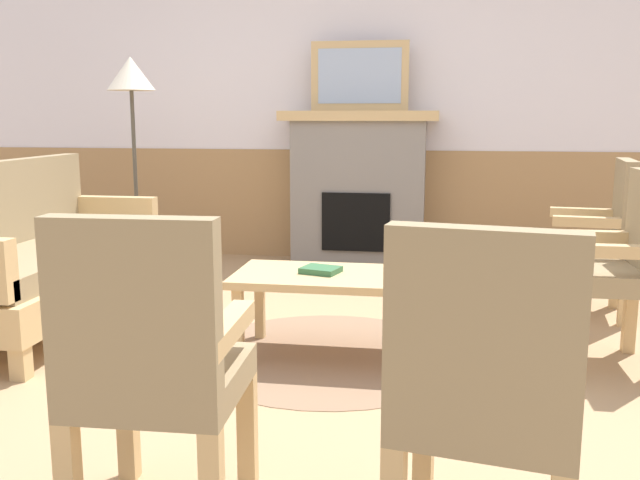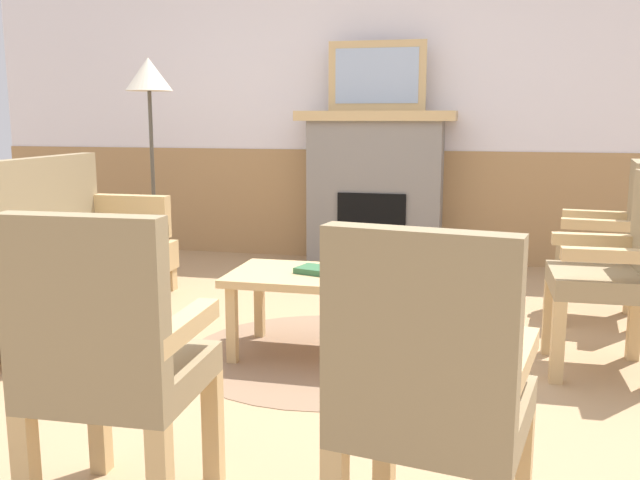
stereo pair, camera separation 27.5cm
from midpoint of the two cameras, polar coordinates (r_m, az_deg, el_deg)
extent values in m
plane|color=tan|center=(3.74, 0.87, -9.25)|extent=(14.00, 14.00, 0.00)
cube|color=white|center=(6.10, 6.31, 11.07)|extent=(7.20, 0.12, 2.70)
cube|color=#A87F51|center=(6.08, 6.07, 2.81)|extent=(7.20, 0.02, 0.95)
cube|color=gray|center=(5.88, 5.86, 3.80)|extent=(1.10, 0.36, 1.20)
cube|color=black|center=(5.72, 5.57, 1.41)|extent=(0.56, 0.02, 0.48)
cube|color=tan|center=(5.85, 5.98, 10.04)|extent=(1.30, 0.44, 0.08)
cube|color=tan|center=(5.86, 6.04, 13.18)|extent=(0.80, 0.03, 0.56)
cube|color=#9EB2D1|center=(5.84, 6.01, 13.19)|extent=(0.68, 0.01, 0.44)
cube|color=tan|center=(3.72, -21.32, -8.82)|extent=(0.08, 0.08, 0.16)
cube|color=tan|center=(5.13, -10.66, -3.16)|extent=(0.08, 0.08, 0.16)
cube|color=tan|center=(5.39, -16.50, -2.74)|extent=(0.08, 0.08, 0.16)
cube|color=tan|center=(4.50, -18.58, -3.01)|extent=(0.70, 1.80, 0.20)
cube|color=#937F5B|center=(4.47, -18.69, -1.02)|extent=(0.60, 1.70, 0.12)
cube|color=#937F5B|center=(4.59, -22.09, 2.97)|extent=(0.10, 1.70, 0.50)
cube|color=tan|center=(5.18, -13.81, 1.93)|extent=(0.60, 0.10, 0.30)
cube|color=tan|center=(3.56, -4.99, -6.92)|extent=(0.05, 0.05, 0.40)
cube|color=tan|center=(3.40, 8.69, -7.83)|extent=(0.05, 0.05, 0.40)
cube|color=tan|center=(3.97, -2.99, -5.12)|extent=(0.05, 0.05, 0.40)
cube|color=tan|center=(3.82, 9.25, -5.83)|extent=(0.05, 0.05, 0.40)
cube|color=tan|center=(3.61, 2.42, -3.05)|extent=(0.96, 0.56, 0.04)
cylinder|color=#896B51|center=(3.73, 2.37, -9.31)|extent=(1.45, 1.45, 0.01)
cube|color=#33663D|center=(3.61, 1.84, -2.47)|extent=(0.22, 0.20, 0.03)
cube|color=tan|center=(3.52, 20.98, -7.79)|extent=(0.06, 0.06, 0.40)
cube|color=tan|center=(3.92, 20.11, -5.93)|extent=(0.06, 0.06, 0.40)
cube|color=tan|center=(4.00, 26.11, -6.04)|extent=(0.06, 0.06, 0.40)
cube|color=#937F5B|center=(3.69, 23.99, -3.15)|extent=(0.49, 0.49, 0.10)
cube|color=tan|center=(3.46, 24.84, -1.17)|extent=(0.44, 0.08, 0.06)
cube|color=tan|center=(3.86, 23.58, -0.01)|extent=(0.44, 0.08, 0.06)
cube|color=tan|center=(4.45, 20.57, -4.07)|extent=(0.07, 0.07, 0.40)
cube|color=tan|center=(4.86, 20.54, -2.91)|extent=(0.07, 0.07, 0.40)
cube|color=tan|center=(4.48, 25.95, -4.37)|extent=(0.07, 0.07, 0.40)
cube|color=tan|center=(4.89, 25.47, -3.19)|extent=(0.07, 0.07, 0.40)
cube|color=#937F5B|center=(4.62, 23.35, -0.60)|extent=(0.53, 0.53, 0.10)
cube|color=#937F5B|center=(4.59, 26.09, 2.81)|extent=(0.13, 0.49, 0.48)
cube|color=tan|center=(4.39, 23.64, 1.11)|extent=(0.45, 0.12, 0.06)
cube|color=tan|center=(4.79, 23.36, 1.83)|extent=(0.45, 0.12, 0.06)
cube|color=tan|center=(2.34, 8.79, -16.48)|extent=(0.07, 0.07, 0.40)
cube|color=tan|center=(2.28, 19.55, -17.65)|extent=(0.07, 0.07, 0.40)
cube|color=#937F5B|center=(2.01, 13.38, -13.41)|extent=(0.56, 0.56, 0.10)
cube|color=#937F5B|center=(1.72, 12.59, -7.08)|extent=(0.49, 0.16, 0.48)
cube|color=tan|center=(1.99, 7.70, -8.21)|extent=(0.15, 0.45, 0.06)
cube|color=tan|center=(1.93, 19.69, -9.34)|extent=(0.15, 0.45, 0.06)
cube|color=tan|center=(2.60, -14.62, -13.87)|extent=(0.06, 0.06, 0.40)
cube|color=tan|center=(2.45, -5.45, -15.06)|extent=(0.06, 0.06, 0.40)
cube|color=tan|center=(2.27, -19.49, -17.84)|extent=(0.06, 0.06, 0.40)
cube|color=#937F5B|center=(2.24, -12.39, -10.79)|extent=(0.50, 0.50, 0.10)
cube|color=#937F5B|center=(1.98, -15.03, -4.89)|extent=(0.48, 0.10, 0.48)
cube|color=tan|center=(2.28, -17.30, -6.18)|extent=(0.08, 0.44, 0.06)
cube|color=tan|center=(2.12, -7.44, -7.05)|extent=(0.08, 0.44, 0.06)
cylinder|color=#332D28|center=(5.75, -11.85, -2.41)|extent=(0.24, 0.24, 0.03)
cylinder|color=#4C473D|center=(5.65, -12.11, 4.69)|extent=(0.03, 0.03, 1.40)
cone|color=silver|center=(5.63, -12.43, 13.07)|extent=(0.36, 0.36, 0.25)
camera|label=1|loc=(0.14, -88.00, 0.36)|focal=39.23mm
camera|label=2|loc=(0.14, 92.00, -0.36)|focal=39.23mm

